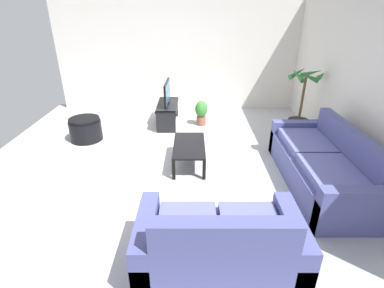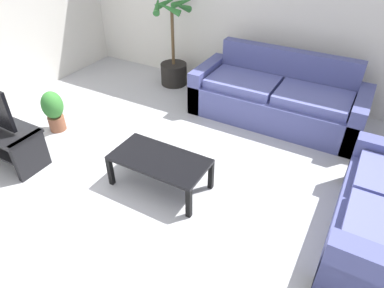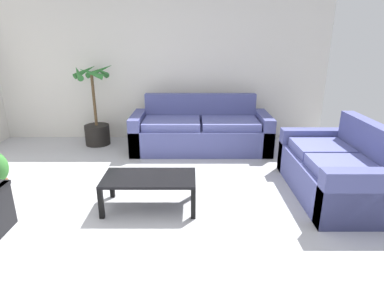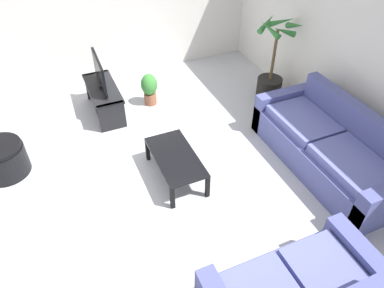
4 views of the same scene
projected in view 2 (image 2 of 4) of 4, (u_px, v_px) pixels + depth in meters
The scene contains 6 objects.
ground_plane at pixel (138, 200), 3.52m from camera, with size 6.60×6.60×0.00m, color #B2B2B7.
wall_back at pixel (256, 2), 4.87m from camera, with size 6.00×0.06×2.70m, color silver.
couch_main at pixel (277, 99), 4.69m from camera, with size 2.29×0.90×0.90m.
coffee_table at pixel (160, 162), 3.52m from camera, with size 1.02×0.52×0.37m.
potted_palm at pixel (174, 57), 5.53m from camera, with size 0.68×0.69×1.42m.
potted_plant_small at pixel (53, 109), 4.45m from camera, with size 0.28×0.28×0.56m.
Camera 2 is at (1.73, -1.93, 2.52)m, focal length 31.81 mm.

